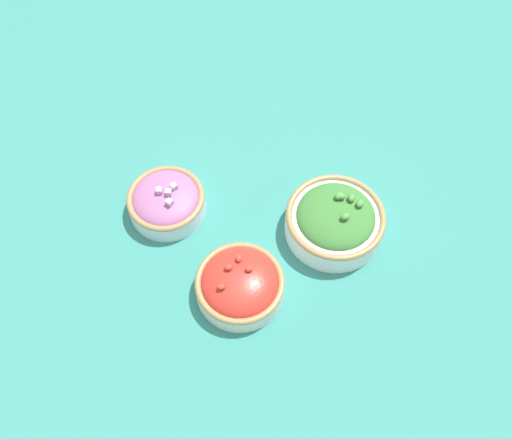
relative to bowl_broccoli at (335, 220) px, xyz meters
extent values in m
plane|color=#337F75|center=(-0.14, -0.04, -0.04)|extent=(3.00, 3.00, 0.00)
cylinder|color=white|center=(0.00, 0.00, -0.01)|extent=(0.18, 0.18, 0.05)
torus|color=#997A4C|center=(0.00, 0.00, 0.01)|extent=(0.18, 0.18, 0.01)
ellipsoid|color=#387533|center=(0.00, 0.00, 0.01)|extent=(0.15, 0.15, 0.04)
ellipsoid|color=#47893D|center=(0.02, 0.03, 0.04)|extent=(0.01, 0.02, 0.01)
ellipsoid|color=#47893D|center=(0.02, -0.01, 0.04)|extent=(0.02, 0.02, 0.01)
ellipsoid|color=#47893D|center=(0.00, 0.03, 0.04)|extent=(0.02, 0.02, 0.01)
ellipsoid|color=#47893D|center=(0.00, 0.03, 0.04)|extent=(0.02, 0.02, 0.01)
ellipsoid|color=#47893D|center=(0.04, 0.02, 0.04)|extent=(0.02, 0.02, 0.01)
cylinder|color=silver|center=(-0.32, -0.04, -0.02)|extent=(0.15, 0.15, 0.04)
torus|color=#997A4C|center=(-0.32, -0.04, 0.00)|extent=(0.15, 0.15, 0.01)
ellipsoid|color=#9E5B8E|center=(-0.32, -0.04, 0.00)|extent=(0.13, 0.13, 0.04)
cube|color=#C699C1|center=(-0.30, -0.06, 0.03)|extent=(0.01, 0.01, 0.01)
cube|color=#C699C1|center=(-0.32, -0.05, 0.03)|extent=(0.01, 0.01, 0.01)
cube|color=#C699C1|center=(-0.30, -0.03, 0.03)|extent=(0.02, 0.02, 0.01)
cube|color=#C699C1|center=(-0.31, -0.04, 0.03)|extent=(0.01, 0.01, 0.01)
cylinder|color=silver|center=(-0.13, -0.17, -0.02)|extent=(0.16, 0.16, 0.04)
torus|color=#997A4C|center=(-0.13, -0.17, 0.00)|extent=(0.16, 0.16, 0.01)
ellipsoid|color=red|center=(-0.13, -0.17, 0.00)|extent=(0.14, 0.14, 0.05)
ellipsoid|color=red|center=(-0.15, -0.20, 0.03)|extent=(0.02, 0.02, 0.01)
ellipsoid|color=red|center=(-0.15, -0.16, 0.03)|extent=(0.02, 0.02, 0.01)
ellipsoid|color=red|center=(-0.12, -0.16, 0.03)|extent=(0.02, 0.02, 0.01)
ellipsoid|color=red|center=(-0.14, -0.14, 0.03)|extent=(0.01, 0.02, 0.01)
camera|label=1|loc=(0.01, -0.56, 0.90)|focal=40.00mm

